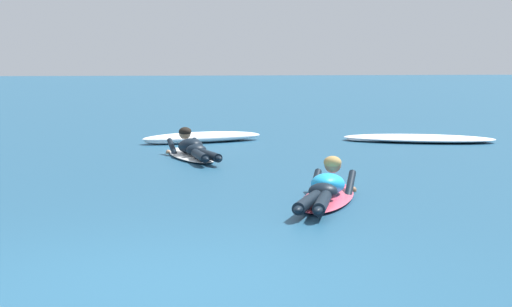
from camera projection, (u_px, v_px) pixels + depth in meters
ground_plane at (148, 148)px, 16.68m from camera, size 120.00×120.00×0.00m
surfer_near at (326, 191)px, 10.54m from camera, size 1.30×2.62×0.55m
surfer_far at (193, 151)px, 15.03m from camera, size 0.96×2.57×0.54m
whitewater_mid_right at (203, 137)px, 17.86m from camera, size 2.62×1.50×0.21m
whitewater_back at (419, 138)px, 17.99m from camera, size 3.24×2.12×0.14m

